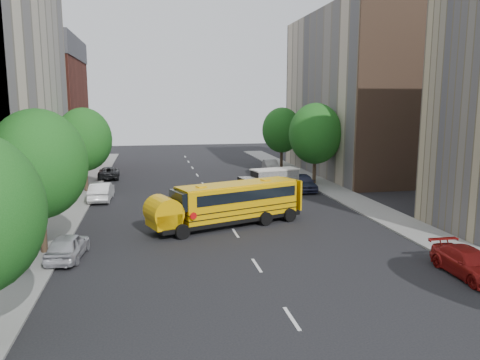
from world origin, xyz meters
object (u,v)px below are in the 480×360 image
object	(u,v)px
parked_car_5	(271,166)
street_tree_5	(282,130)
parked_car_1	(101,191)
street_tree_2	(84,140)
school_bus	(227,202)
street_tree_1	(38,164)
safari_truck	(270,181)
street_tree_4	(315,134)
parked_car_4	(303,182)
parked_car_0	(68,246)
parked_car_3	(469,263)
parked_car_2	(109,173)

from	to	relation	value
parked_car_5	street_tree_5	bearing A→B (deg)	59.56
parked_car_1	street_tree_5	bearing A→B (deg)	-139.37
street_tree_2	school_bus	size ratio (longest dim) A/B	0.74
street_tree_1	safari_truck	size ratio (longest dim) A/B	1.42
street_tree_1	street_tree_4	size ratio (longest dim) A/B	0.98
parked_car_4	parked_car_5	xyz separation A→B (m)	(0.00, 11.98, -0.08)
safari_truck	parked_car_4	size ratio (longest dim) A/B	1.21
street_tree_2	street_tree_1	bearing A→B (deg)	-90.00
parked_car_0	parked_car_3	size ratio (longest dim) A/B	0.90
street_tree_5	school_bus	size ratio (longest dim) A/B	0.72
parked_car_0	parked_car_3	distance (m)	20.20
street_tree_4	parked_car_4	bearing A→B (deg)	-125.09
school_bus	parked_car_0	world-z (taller)	school_bus
parked_car_3	street_tree_4	bearing A→B (deg)	87.57
street_tree_1	safari_truck	bearing A→B (deg)	40.41
parked_car_3	parked_car_4	size ratio (longest dim) A/B	0.99
street_tree_5	parked_car_5	bearing A→B (deg)	-124.93
street_tree_2	parked_car_0	world-z (taller)	street_tree_2
parked_car_3	parked_car_1	bearing A→B (deg)	132.36
school_bus	parked_car_0	distance (m)	10.62
street_tree_2	school_bus	world-z (taller)	street_tree_2
street_tree_4	safari_truck	xyz separation A→B (m)	(-5.62, -4.05, -3.88)
safari_truck	parked_car_2	xyz separation A→B (m)	(-14.98, 11.56, -0.55)
safari_truck	parked_car_5	xyz separation A→B (m)	(3.42, 12.90, -0.49)
parked_car_4	street_tree_5	bearing A→B (deg)	84.45
street_tree_4	street_tree_5	distance (m)	12.01
street_tree_2	parked_car_5	world-z (taller)	street_tree_2
street_tree_4	school_bus	distance (m)	18.40
street_tree_2	safari_truck	distance (m)	17.26
street_tree_4	parked_car_4	distance (m)	5.75
parked_car_1	parked_car_3	size ratio (longest dim) A/B	1.03
parked_car_5	parked_car_4	bearing A→B (deg)	-85.51
parked_car_0	parked_car_4	distance (m)	24.36
parked_car_0	street_tree_4	bearing A→B (deg)	-131.57
parked_car_0	parked_car_4	bearing A→B (deg)	-133.45
street_tree_1	safari_truck	world-z (taller)	street_tree_1
parked_car_3	parked_car_5	bearing A→B (deg)	92.07
parked_car_3	school_bus	bearing A→B (deg)	132.03
street_tree_1	parked_car_3	xyz separation A→B (m)	(20.60, -7.36, -4.29)
parked_car_2	parked_car_5	bearing A→B (deg)	-178.08
safari_truck	school_bus	bearing A→B (deg)	-131.82
safari_truck	street_tree_1	bearing A→B (deg)	-152.37
street_tree_2	parked_car_4	world-z (taller)	street_tree_2
street_tree_1	parked_car_4	bearing A→B (deg)	36.90
parked_car_2	street_tree_5	bearing A→B (deg)	-169.95
school_bus	parked_car_2	world-z (taller)	school_bus
school_bus	parked_car_3	size ratio (longest dim) A/B	2.30
parked_car_2	parked_car_1	bearing A→B (deg)	89.34
street_tree_2	parked_car_1	world-z (taller)	street_tree_2
street_tree_1	parked_car_0	bearing A→B (deg)	-37.92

